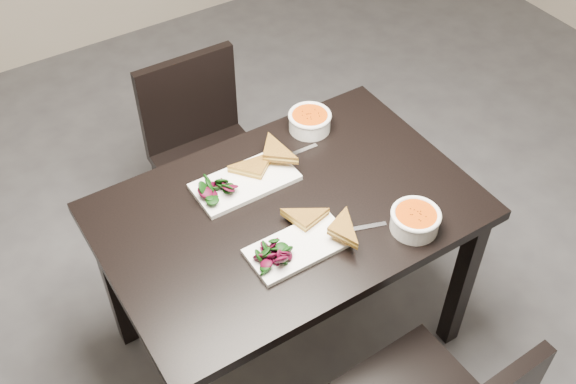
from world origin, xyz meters
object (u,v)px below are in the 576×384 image
object	(u,v)px
chair_far	(204,146)
soup_bowl_far	(310,120)
table	(288,228)
plate_near	(299,247)
plate_far	(245,182)
soup_bowl_near	(415,219)

from	to	relation	value
chair_far	soup_bowl_far	bearing A→B (deg)	-57.75
soup_bowl_far	table	bearing A→B (deg)	-133.62
plate_near	plate_far	xyz separation A→B (m)	(0.00, 0.33, 0.00)
table	chair_far	distance (m)	0.72
table	plate_far	size ratio (longest dim) A/B	3.46
table	plate_far	world-z (taller)	plate_far
table	soup_bowl_near	xyz separation A→B (m)	(0.29, -0.29, 0.14)
plate_far	soup_bowl_far	distance (m)	0.36
soup_bowl_near	soup_bowl_far	xyz separation A→B (m)	(-0.01, 0.58, -0.00)
plate_near	table	bearing A→B (deg)	68.16
plate_near	soup_bowl_near	distance (m)	0.37
chair_far	soup_bowl_far	distance (m)	0.56
chair_far	soup_bowl_near	distance (m)	1.06
plate_far	soup_bowl_near	bearing A→B (deg)	-52.62
table	soup_bowl_far	distance (m)	0.43
table	plate_far	distance (m)	0.21
soup_bowl_near	soup_bowl_far	size ratio (longest dim) A/B	1.00
table	soup_bowl_near	bearing A→B (deg)	-45.22
soup_bowl_near	plate_far	size ratio (longest dim) A/B	0.46
table	soup_bowl_near	world-z (taller)	soup_bowl_near
table	plate_far	xyz separation A→B (m)	(-0.06, 0.17, 0.11)
plate_near	soup_bowl_far	distance (m)	0.57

